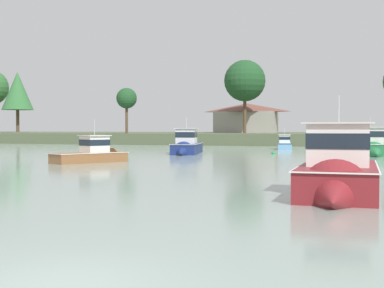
% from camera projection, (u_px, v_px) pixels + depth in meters
% --- Properties ---
extents(ground_plane, '(413.57, 413.57, 0.00)m').
position_uv_depth(ground_plane, '(61.00, 281.00, 9.93)').
color(ground_plane, gray).
extents(far_shore_bank, '(186.11, 44.42, 1.92)m').
position_uv_depth(far_shore_bank, '(329.00, 138.00, 103.54)').
color(far_shore_bank, '#4C563D').
rests_on(far_shore_bank, ground).
extents(cruiser_wood, '(5.43, 7.13, 4.29)m').
position_uv_depth(cruiser_wood, '(97.00, 156.00, 44.82)').
color(cruiser_wood, brown).
rests_on(cruiser_wood, ground).
extents(cruiser_maroon, '(3.24, 9.38, 5.26)m').
position_uv_depth(cruiser_maroon, '(338.00, 181.00, 22.25)').
color(cruiser_maroon, maroon).
rests_on(cruiser_maroon, ground).
extents(cruiser_navy, '(4.12, 9.95, 4.86)m').
position_uv_depth(cruiser_navy, '(186.00, 148.00, 59.31)').
color(cruiser_navy, navy).
rests_on(cruiser_navy, ground).
extents(cruiser_skyblue, '(2.62, 6.53, 3.49)m').
position_uv_depth(cruiser_skyblue, '(284.00, 146.00, 72.83)').
color(cruiser_skyblue, '#669ECC').
rests_on(cruiser_skyblue, ground).
extents(cruiser_green, '(3.75, 9.11, 4.93)m').
position_uv_depth(cruiser_green, '(371.00, 148.00, 56.02)').
color(cruiser_green, '#236B3D').
rests_on(cruiser_green, ground).
extents(mooring_buoy_green, '(0.41, 0.41, 0.46)m').
position_uv_depth(mooring_buoy_green, '(273.00, 153.00, 58.88)').
color(mooring_buoy_green, '#1E8C47').
rests_on(mooring_buoy_green, ground).
extents(shore_tree_inland_c, '(7.51, 7.51, 13.27)m').
position_uv_depth(shore_tree_inland_c, '(245.00, 81.00, 98.83)').
color(shore_tree_inland_c, brown).
rests_on(shore_tree_inland_c, far_shore_bank).
extents(shore_tree_left, '(3.60, 3.60, 7.94)m').
position_uv_depth(shore_tree_left, '(127.00, 99.00, 95.22)').
color(shore_tree_left, brown).
rests_on(shore_tree_left, far_shore_bank).
extents(shore_tree_inland_b, '(6.93, 6.93, 13.49)m').
position_uv_depth(shore_tree_inland_b, '(17.00, 91.00, 121.44)').
color(shore_tree_inland_b, brown).
rests_on(shore_tree_inland_b, far_shore_bank).
extents(cottage_hillside, '(12.53, 8.66, 5.79)m').
position_uv_depth(cottage_hillside, '(247.00, 118.00, 107.60)').
color(cottage_hillside, '#9E998E').
rests_on(cottage_hillside, far_shore_bank).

